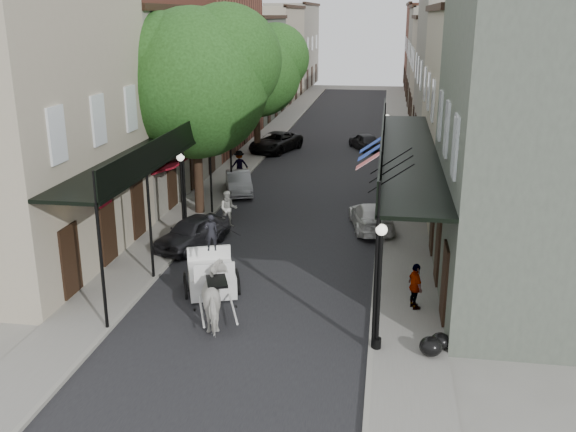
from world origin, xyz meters
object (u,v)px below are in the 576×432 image
at_px(pedestrian_sidewalk_left, 239,165).
at_px(car_right_near, 371,216).
at_px(pedestrian_sidewalk_right, 415,286).
at_px(car_left_far, 276,142).
at_px(carriage, 210,256).
at_px(pedestrian_walking, 228,209).
at_px(car_right_far, 365,141).
at_px(lamppost_right_far, 386,146).
at_px(horse, 218,297).
at_px(car_left_mid, 239,183).
at_px(car_left_near, 192,232).
at_px(tree_near, 204,77).
at_px(lamppost_left, 182,196).
at_px(tree_far, 262,68).
at_px(lamppost_right_near, 379,285).

height_order(pedestrian_sidewalk_left, car_right_near, pedestrian_sidewalk_left).
distance_m(pedestrian_sidewalk_right, car_left_far, 25.93).
bearing_deg(car_right_near, carriage, 43.69).
bearing_deg(pedestrian_sidewalk_right, car_left_far, -1.51).
bearing_deg(pedestrian_sidewalk_left, pedestrian_walking, 73.64).
bearing_deg(car_right_far, lamppost_right_far, 76.39).
height_order(horse, carriage, carriage).
height_order(carriage, car_left_mid, carriage).
bearing_deg(pedestrian_walking, horse, -94.99).
distance_m(pedestrian_sidewalk_left, car_left_far, 8.46).
height_order(pedestrian_walking, car_left_near, pedestrian_walking).
bearing_deg(pedestrian_sidewalk_left, car_right_near, 109.17).
relative_size(tree_near, lamppost_left, 2.60).
height_order(car_left_mid, car_right_far, car_right_far).
xyz_separation_m(horse, carriage, (-0.96, 2.65, 0.27)).
height_order(pedestrian_sidewalk_left, car_right_far, pedestrian_sidewalk_left).
bearing_deg(carriage, horse, -90.00).
distance_m(carriage, car_right_near, 9.12).
relative_size(pedestrian_walking, car_right_near, 0.41).
bearing_deg(car_right_near, pedestrian_walking, -4.36).
distance_m(tree_far, lamppost_right_near, 27.74).
height_order(tree_far, car_left_near, tree_far).
distance_m(carriage, car_left_far, 23.60).
height_order(tree_near, lamppost_right_near, tree_near).
height_order(tree_far, lamppost_right_far, tree_far).
bearing_deg(lamppost_right_near, tree_near, 124.27).
height_order(car_left_near, car_left_mid, car_left_near).
xyz_separation_m(tree_near, car_left_mid, (0.60, 3.82, -5.90)).
bearing_deg(car_left_mid, pedestrian_walking, -98.95).
distance_m(tree_far, horse, 25.89).
relative_size(lamppost_right_near, pedestrian_walking, 2.21).
bearing_deg(car_right_near, car_left_far, -76.42).
xyz_separation_m(lamppost_right_far, car_left_far, (-7.63, 7.17, -1.38)).
xyz_separation_m(lamppost_right_far, car_right_near, (-0.50, -9.00, -1.46)).
distance_m(tree_far, lamppost_right_far, 11.05).
relative_size(tree_far, horse, 4.02).
bearing_deg(lamppost_right_near, carriage, 148.08).
xyz_separation_m(car_left_far, car_right_far, (6.13, 1.73, -0.07)).
relative_size(horse, car_left_mid, 0.60).
height_order(lamppost_left, car_right_far, lamppost_left).
xyz_separation_m(horse, car_left_mid, (-2.80, 15.00, -0.32)).
distance_m(lamppost_right_far, horse, 19.65).
height_order(tree_far, car_left_mid, tree_far).
relative_size(horse, car_left_near, 0.57).
bearing_deg(car_left_mid, car_left_far, 72.35).
relative_size(tree_near, car_left_far, 2.01).
bearing_deg(carriage, pedestrian_sidewalk_right, -27.08).
height_order(lamppost_right_far, car_left_mid, lamppost_right_far).
bearing_deg(pedestrian_sidewalk_left, car_right_far, -149.84).
bearing_deg(pedestrian_sidewalk_right, car_left_near, 40.43).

